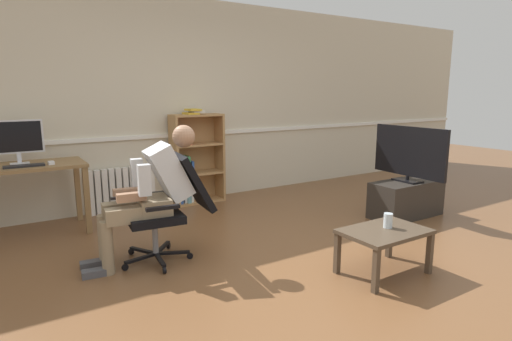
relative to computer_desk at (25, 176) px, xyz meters
name	(u,v)px	position (x,y,z in m)	size (l,w,h in m)	color
ground_plane	(294,267)	(1.85, -2.15, -0.64)	(18.00, 18.00, 0.00)	brown
back_wall	(174,103)	(1.85, 0.50, 0.71)	(12.00, 0.13, 2.70)	beige
computer_desk	(25,176)	(0.00, 0.00, 0.00)	(1.15, 0.63, 0.76)	olive
imac_monitor	(17,139)	(-0.03, 0.08, 0.38)	(0.49, 0.14, 0.46)	silver
keyboard	(24,166)	(0.00, -0.14, 0.13)	(0.37, 0.12, 0.02)	black
computer_mouse	(51,163)	(0.24, -0.12, 0.13)	(0.06, 0.10, 0.03)	white
bookshelf	(194,159)	(2.02, 0.29, -0.04)	(0.70, 0.29, 1.27)	#AD7F4C
radiator	(122,189)	(1.08, 0.39, -0.36)	(0.82, 0.08, 0.56)	white
office_chair	(172,203)	(1.05, -1.39, -0.12)	(0.86, 0.62, 0.96)	black
person_seated	(150,191)	(0.87, -1.37, 0.01)	(1.03, 0.42, 1.21)	#937F60
tv_stand	(406,199)	(3.91, -1.69, -0.42)	(0.92, 0.41, 0.43)	#2D2823
tv_screen	(409,153)	(3.91, -1.69, 0.14)	(0.21, 1.00, 0.66)	black
coffee_table	(384,236)	(2.41, -2.64, -0.31)	(0.70, 0.48, 0.38)	#4C3D2D
drinking_glass	(388,221)	(2.47, -2.62, -0.20)	(0.07, 0.07, 0.12)	silver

